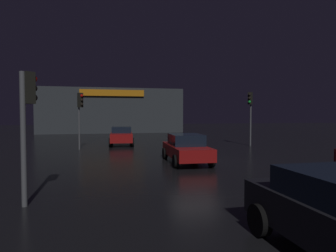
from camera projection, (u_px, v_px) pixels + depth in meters
The scene contains 7 objects.
ground_plane at pixel (194, 162), 15.63m from camera, with size 120.00×120.00×0.00m, color black.
store_building at pixel (111, 111), 42.44m from camera, with size 19.09×8.14×5.98m.
traffic_signal_main at pixel (80, 107), 20.91m from camera, with size 0.41×0.43×4.01m.
traffic_signal_opposite at pixel (27, 111), 8.06m from camera, with size 0.43×0.42×3.65m.
traffic_signal_cross_right at pixel (250, 106), 23.44m from camera, with size 0.42×0.42×4.24m.
car_near at pixel (186, 148), 15.38m from camera, with size 2.12×4.44×1.47m.
car_crossing at pixel (121, 135), 24.27m from camera, with size 2.19×4.58×1.50m.
Camera 1 is at (-4.91, -14.82, 2.51)m, focal length 31.79 mm.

